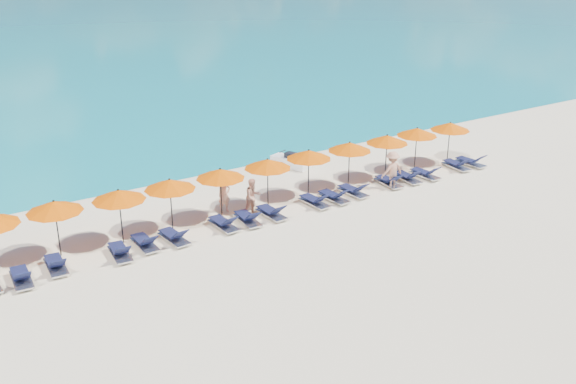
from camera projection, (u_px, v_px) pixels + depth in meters
ground at (329, 243)px, 25.44m from camera, size 1400.00×1400.00×0.00m
jetski at (291, 161)px, 34.02m from camera, size 1.48×2.31×0.77m
beachgoer_a at (224, 195)px, 28.11m from camera, size 0.60×0.41×1.61m
beachgoer_b at (253, 197)px, 27.88m from camera, size 0.83×0.51×1.64m
beachgoer_c at (392, 170)px, 30.89m from camera, size 1.20×0.59×1.83m
umbrella_1 at (54, 207)px, 23.69m from camera, size 2.10×2.10×2.28m
umbrella_2 at (119, 195)px, 24.77m from camera, size 2.10×2.10×2.28m
umbrella_3 at (170, 184)px, 25.89m from camera, size 2.10×2.10×2.28m
umbrella_4 at (220, 174)px, 27.08m from camera, size 2.10×2.10×2.28m
umbrella_5 at (268, 164)px, 28.32m from camera, size 2.10×2.10×2.28m
umbrella_6 at (309, 155)px, 29.55m from camera, size 2.10×2.10×2.28m
umbrella_7 at (350, 147)px, 30.70m from camera, size 2.10×2.10×2.28m
umbrella_8 at (387, 139)px, 31.87m from camera, size 2.10×2.10×2.28m
umbrella_9 at (417, 132)px, 33.11m from camera, size 2.10×2.10×2.28m
umbrella_10 at (450, 126)px, 34.11m from camera, size 2.10×2.10×2.28m
lounger_1 at (21, 277)px, 22.34m from camera, size 0.72×1.73×0.66m
lounger_2 at (56, 264)px, 23.23m from camera, size 0.73×1.74×0.66m
lounger_3 at (120, 252)px, 24.19m from camera, size 0.78×1.75×0.66m
lounger_4 at (145, 242)px, 24.95m from camera, size 0.64×1.71×0.66m
lounger_5 at (174, 237)px, 25.44m from camera, size 0.78×1.75×0.66m
lounger_6 at (224, 223)px, 26.64m from camera, size 0.72×1.73×0.66m
lounger_7 at (248, 218)px, 27.14m from camera, size 0.74×1.74×0.66m
lounger_8 at (271, 212)px, 27.75m from camera, size 0.69×1.73×0.66m
lounger_9 at (315, 201)px, 28.98m from camera, size 0.73×1.74×0.66m
lounger_10 at (334, 196)px, 29.50m from camera, size 0.77×1.75×0.66m
lounger_11 at (353, 191)px, 30.19m from camera, size 0.72×1.73×0.66m
lounger_12 at (389, 181)px, 31.37m from camera, size 0.76×1.75×0.66m
lounger_13 at (408, 177)px, 31.95m from camera, size 0.76×1.75×0.66m
lounger_14 at (425, 174)px, 32.44m from camera, size 0.70×1.73×0.66m
lounger_15 at (456, 165)px, 33.73m from camera, size 0.77×1.75×0.66m
lounger_16 at (471, 162)px, 34.20m from camera, size 0.78×1.75×0.66m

